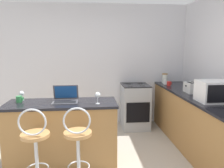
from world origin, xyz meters
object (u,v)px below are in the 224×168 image
laptop (66,98)px  stove_range (135,106)px  bar_stool_near (36,151)px  mug_white (166,82)px  toaster (192,88)px  wine_glass_tall (22,94)px  wine_glass_short (98,95)px  mug_red (169,84)px  bar_stool_far (78,149)px  microwave (214,91)px  mug_green (19,99)px  storage_jar (165,78)px

laptop → stove_range: (1.29, 1.30, -0.52)m
bar_stool_near → stove_range: bar_stool_near is taller
mug_white → toaster: bearing=-78.9°
wine_glass_tall → wine_glass_short: (1.10, -0.31, 0.02)m
mug_red → stove_range: bearing=162.4°
bar_stool_far → mug_red: (1.74, 1.68, 0.49)m
bar_stool_far → toaster: (1.89, 1.00, 0.53)m
bar_stool_near → laptop: laptop is taller
bar_stool_far → stove_range: bar_stool_far is taller
bar_stool_near → mug_white: bearing=39.9°
wine_glass_tall → wine_glass_short: 1.15m
wine_glass_tall → mug_red: bearing=20.3°
bar_stool_near → stove_range: (1.59, 1.89, -0.02)m
microwave → wine_glass_short: bearing=178.3°
wine_glass_tall → laptop: bearing=-12.6°
laptop → wine_glass_short: bearing=-19.7°
mug_red → wine_glass_tall: wine_glass_tall is taller
stove_range → mug_white: mug_white is taller
wine_glass_tall → mug_white: bearing=23.7°
microwave → mug_green: (-2.77, 0.23, -0.11)m
laptop → microwave: (2.12, -0.21, 0.09)m
laptop → mug_green: 0.65m
wine_glass_tall → storage_jar: size_ratio=0.65×
wine_glass_tall → storage_jar: bearing=26.0°
mug_green → storage_jar: bearing=28.1°
toaster → wine_glass_tall: bearing=-174.3°
toaster → mug_red: 0.70m
toaster → mug_red: toaster is taller
mug_white → wine_glass_tall: bearing=-156.3°
wine_glass_short → mug_red: bearing=40.5°
laptop → bar_stool_near: bearing=-117.4°
wine_glass_short → microwave: bearing=-1.7°
bar_stool_far → bar_stool_near: bearing=180.0°
microwave → wine_glass_tall: 2.79m
mug_red → mug_green: (-2.58, -1.08, -0.00)m
bar_stool_far → toaster: toaster is taller
microwave → mug_green: microwave is taller
mug_green → storage_jar: 2.95m
microwave → mug_white: (-0.19, 1.48, -0.10)m
bar_stool_far → microwave: size_ratio=2.25×
bar_stool_near → toaster: (2.40, 1.00, 0.53)m
toaster → mug_green: 2.77m
mug_green → wine_glass_tall: 0.13m
bar_stool_far → wine_glass_short: 0.75m
stove_range → wine_glass_short: (-0.83, -1.46, 0.58)m
bar_stool_near → bar_stool_far: same height
mug_green → laptop: bearing=-1.9°
toaster → stove_range: bearing=132.3°
microwave → storage_jar: size_ratio=2.15×
stove_range → wine_glass_short: wine_glass_short is taller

